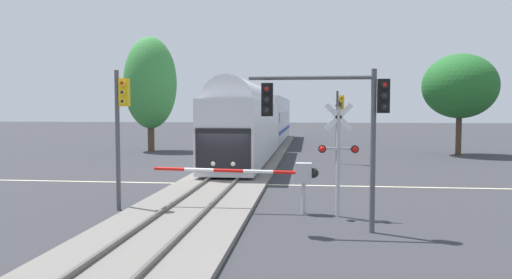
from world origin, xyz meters
name	(u,v)px	position (x,y,z in m)	size (l,w,h in m)	color
ground_plane	(223,184)	(0.00, 0.00, 0.00)	(220.00, 220.00, 0.00)	#333338
road_centre_stripe	(223,184)	(0.00, 0.00, 0.00)	(44.00, 0.20, 0.01)	beige
railway_track	(223,182)	(0.00, 0.00, 0.10)	(4.40, 80.00, 0.32)	slate
commuter_train	(262,119)	(0.00, 19.36, 2.79)	(3.04, 41.92, 5.16)	silver
crossing_gate_near	(284,174)	(3.35, -6.33, 1.40)	(5.98, 0.40, 1.80)	#B7B7BC
crossing_signal_mast	(338,146)	(5.21, -6.74, 2.45)	(1.36, 0.44, 4.01)	#B2B2B7
traffic_signal_median	(121,117)	(-2.55, -6.59, 3.42)	(0.53, 0.38, 5.10)	#4C4C51
traffic_signal_near_right	(337,111)	(5.02, -8.81, 3.65)	(4.16, 0.38, 4.88)	#4C4C51
traffic_signal_far_side	(339,115)	(6.20, 9.56, 3.30)	(0.53, 0.38, 4.92)	#4C4C51
maple_right_background	(460,86)	(16.09, 16.78, 5.51)	(5.83, 5.83, 8.10)	#4C3828
oak_behind_train	(150,83)	(-9.69, 17.83, 5.98)	(4.59, 4.59, 10.01)	#4C3828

